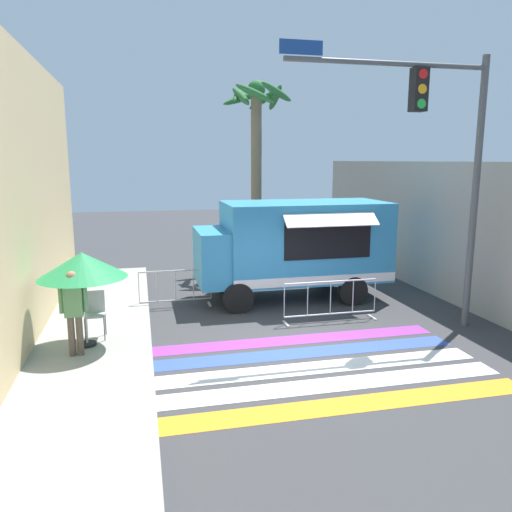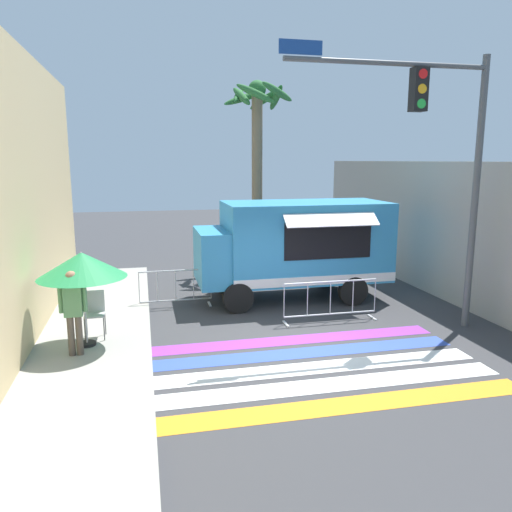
# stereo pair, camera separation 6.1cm
# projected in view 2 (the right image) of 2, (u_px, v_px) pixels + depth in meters

# --- Properties ---
(ground_plane) EXTENTS (60.00, 60.00, 0.00)m
(ground_plane) POSITION_uv_depth(u_px,v_px,m) (297.00, 344.00, 10.75)
(ground_plane) COLOR #38383A
(sidewalk_left) EXTENTS (4.40, 16.00, 0.16)m
(sidewalk_left) POSITION_uv_depth(u_px,v_px,m) (35.00, 362.00, 9.58)
(sidewalk_left) COLOR #99968E
(sidewalk_left) RESTS_ON ground_plane
(building_left_facade) EXTENTS (0.25, 16.00, 6.22)m
(building_left_facade) POSITION_uv_depth(u_px,v_px,m) (5.00, 205.00, 8.95)
(building_left_facade) COLOR #DBBC84
(building_left_facade) RESTS_ON ground_plane
(concrete_wall_right) EXTENTS (0.20, 16.00, 3.87)m
(concrete_wall_right) POSITION_uv_depth(u_px,v_px,m) (439.00, 229.00, 14.39)
(concrete_wall_right) COLOR #A39E93
(concrete_wall_right) RESTS_ON ground_plane
(crosswalk_painted) EXTENTS (6.40, 3.60, 0.01)m
(crosswalk_painted) POSITION_uv_depth(u_px,v_px,m) (317.00, 367.00, 9.54)
(crosswalk_painted) COLOR orange
(crosswalk_painted) RESTS_ON ground_plane
(food_truck) EXTENTS (5.31, 2.67, 2.76)m
(food_truck) POSITION_uv_depth(u_px,v_px,m) (291.00, 244.00, 14.01)
(food_truck) COLOR #338CBF
(food_truck) RESTS_ON ground_plane
(traffic_signal_pole) EXTENTS (4.76, 0.29, 6.24)m
(traffic_signal_pole) POSITION_uv_depth(u_px,v_px,m) (442.00, 142.00, 10.93)
(traffic_signal_pole) COLOR #515456
(traffic_signal_pole) RESTS_ON ground_plane
(patio_umbrella) EXTENTS (1.75, 1.75, 1.95)m
(patio_umbrella) POSITION_uv_depth(u_px,v_px,m) (82.00, 265.00, 9.94)
(patio_umbrella) COLOR black
(patio_umbrella) RESTS_ON sidewalk_left
(folding_chair) EXTENTS (0.41, 0.41, 1.00)m
(folding_chair) POSITION_uv_depth(u_px,v_px,m) (95.00, 309.00, 10.65)
(folding_chair) COLOR #4C4C51
(folding_chair) RESTS_ON sidewalk_left
(vendor_person) EXTENTS (0.53, 0.22, 1.68)m
(vendor_person) POSITION_uv_depth(u_px,v_px,m) (73.00, 308.00, 9.57)
(vendor_person) COLOR brown
(vendor_person) RESTS_ON sidewalk_left
(barricade_front) EXTENTS (2.38, 0.44, 1.02)m
(barricade_front) POSITION_uv_depth(u_px,v_px,m) (330.00, 301.00, 12.18)
(barricade_front) COLOR #B7BABF
(barricade_front) RESTS_ON ground_plane
(barricade_side) EXTENTS (1.94, 0.44, 1.02)m
(barricade_side) POSITION_uv_depth(u_px,v_px,m) (176.00, 289.00, 13.39)
(barricade_side) COLOR #B7BABF
(barricade_side) RESTS_ON ground_plane
(palm_tree) EXTENTS (2.37, 2.48, 6.55)m
(palm_tree) POSITION_uv_depth(u_px,v_px,m) (257.00, 141.00, 17.12)
(palm_tree) COLOR #7A664C
(palm_tree) RESTS_ON ground_plane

